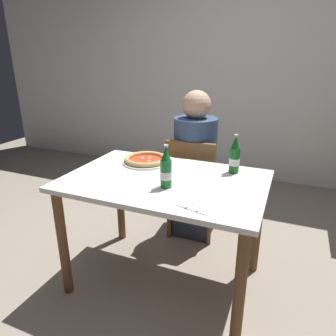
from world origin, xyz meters
The scene contains 9 objects.
ground_plane centered at (0.00, 0.00, 0.00)m, with size 8.00×8.00×0.00m, color gray.
back_wall_tiled centered at (0.00, 2.20, 1.30)m, with size 7.00×0.10×2.60m, color white.
dining_table_main centered at (0.00, 0.00, 0.64)m, with size 1.20×0.80×0.75m.
chair_behind_table centered at (-0.02, 0.61, 0.48)m, with size 0.42×0.42×0.85m.
diner_seated centered at (-0.02, 0.66, 0.58)m, with size 0.34×0.34×1.21m.
pizza_margherita_near centered at (-0.24, 0.22, 0.77)m, with size 0.32×0.32×0.04m.
beer_bottle_left centered at (0.36, 0.26, 0.85)m, with size 0.07×0.07×0.25m.
beer_bottle_center centered at (0.06, -0.12, 0.85)m, with size 0.07×0.07×0.25m.
napkin_with_cutlery centered at (0.30, -0.24, 0.75)m, with size 0.22×0.22×0.01m.
Camera 1 is at (0.67, -1.58, 1.44)m, focal length 32.70 mm.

